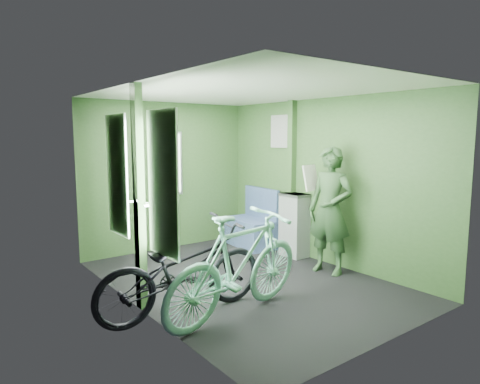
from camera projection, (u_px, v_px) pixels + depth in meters
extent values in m
plane|color=black|center=(245.00, 281.00, 5.30)|extent=(4.00, 4.00, 0.00)
cube|color=silver|center=(245.00, 91.00, 5.00)|extent=(2.80, 4.00, 0.02)
cube|color=#315326|center=(167.00, 176.00, 6.73)|extent=(2.80, 0.02, 2.30)
cube|color=#315326|center=(392.00, 212.00, 3.57)|extent=(2.80, 0.02, 2.30)
cube|color=#315326|center=(135.00, 199.00, 4.31)|extent=(0.02, 4.00, 2.30)
cube|color=#315326|center=(324.00, 181.00, 5.98)|extent=(0.02, 4.00, 2.30)
cube|color=#315326|center=(139.00, 199.00, 4.33)|extent=(0.08, 0.12, 2.30)
cube|color=silver|center=(164.00, 184.00, 3.87)|extent=(0.02, 0.56, 1.34)
cube|color=silver|center=(118.00, 175.00, 4.74)|extent=(0.02, 0.56, 1.34)
cube|color=white|center=(164.00, 125.00, 3.81)|extent=(0.00, 0.12, 0.12)
cube|color=white|center=(117.00, 127.00, 4.68)|extent=(0.00, 0.12, 0.12)
cylinder|color=silver|center=(146.00, 203.00, 4.38)|extent=(0.03, 0.40, 0.03)
cube|color=#315326|center=(291.00, 178.00, 6.43)|extent=(0.10, 0.10, 2.30)
cube|color=white|center=(280.00, 131.00, 6.59)|extent=(0.02, 0.40, 0.50)
cube|color=silver|center=(168.00, 164.00, 6.66)|extent=(0.50, 0.02, 1.00)
imported|color=black|center=(184.00, 316.00, 4.27)|extent=(1.83, 0.78, 1.00)
imported|color=#80CDB7|center=(239.00, 318.00, 4.20)|extent=(1.90, 0.98, 1.16)
imported|color=#2B4827|center=(330.00, 210.00, 5.52)|extent=(0.51, 0.67, 1.65)
cube|color=silver|center=(311.00, 178.00, 5.66)|extent=(0.31, 0.15, 0.34)
cube|color=gray|center=(294.00, 225.00, 6.33)|extent=(0.28, 0.39, 0.94)
cube|color=navy|center=(251.00, 232.00, 6.95)|extent=(0.57, 0.93, 0.45)
cube|color=navy|center=(262.00, 203.00, 7.02)|extent=(0.14, 0.89, 0.49)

